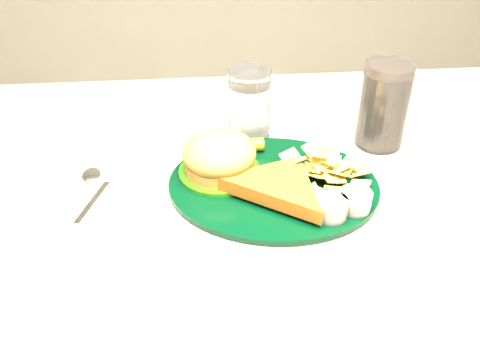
% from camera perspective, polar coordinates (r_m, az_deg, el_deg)
% --- Properties ---
extents(table, '(1.20, 0.80, 0.75)m').
position_cam_1_polar(table, '(1.05, -1.15, -17.99)').
color(table, '#A7A297').
rests_on(table, ground).
extents(dinner_plate, '(0.35, 0.30, 0.07)m').
position_cam_1_polar(dinner_plate, '(0.77, 3.64, 1.21)').
color(dinner_plate, black).
rests_on(dinner_plate, table).
extents(water_glass, '(0.09, 0.09, 0.11)m').
position_cam_1_polar(water_glass, '(0.89, 1.03, 8.16)').
color(water_glass, silver).
rests_on(water_glass, table).
extents(cola_glass, '(0.08, 0.08, 0.14)m').
position_cam_1_polar(cola_glass, '(0.89, 15.08, 7.69)').
color(cola_glass, black).
rests_on(cola_glass, table).
extents(fork_napkin, '(0.19, 0.21, 0.01)m').
position_cam_1_polar(fork_napkin, '(0.80, 6.99, -0.01)').
color(fork_napkin, white).
rests_on(fork_napkin, table).
extents(spoon, '(0.08, 0.14, 0.01)m').
position_cam_1_polar(spoon, '(0.78, -15.48, -2.17)').
color(spoon, white).
rests_on(spoon, table).
extents(wrapped_straw, '(0.21, 0.09, 0.01)m').
position_cam_1_polar(wrapped_straw, '(0.88, -8.22, 3.44)').
color(wrapped_straw, white).
rests_on(wrapped_straw, table).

